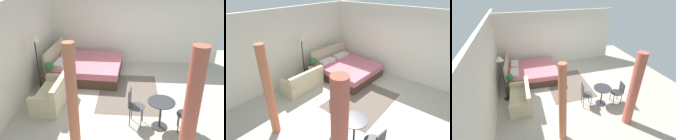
{
  "view_description": "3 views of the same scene",
  "coord_description": "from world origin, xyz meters",
  "views": [
    {
      "loc": [
        -6.16,
        0.11,
        3.69
      ],
      "look_at": [
        0.04,
        0.6,
        0.8
      ],
      "focal_mm": 39.14,
      "sensor_mm": 36.0,
      "label": 1
    },
    {
      "loc": [
        -4.04,
        -2.35,
        3.56
      ],
      "look_at": [
        -0.06,
        0.95,
        0.97
      ],
      "focal_mm": 28.26,
      "sensor_mm": 36.0,
      "label": 2
    },
    {
      "loc": [
        -5.46,
        2.04,
        3.98
      ],
      "look_at": [
        0.18,
        0.32,
        0.77
      ],
      "focal_mm": 25.76,
      "sensor_mm": 36.0,
      "label": 3
    }
  ],
  "objects": [
    {
      "name": "nightstand",
      "position": [
        0.36,
        2.52,
        0.24
      ],
      "size": [
        0.54,
        0.44,
        0.47
      ],
      "color": "brown",
      "rests_on": "ground"
    },
    {
      "name": "wall_back",
      "position": [
        0.0,
        3.09,
        1.39
      ],
      "size": [
        8.3,
        0.12,
        2.79
      ],
      "primitive_type": "cube",
      "color": "silver",
      "rests_on": "ground"
    },
    {
      "name": "potted_plant",
      "position": [
        0.26,
        2.49,
        0.71
      ],
      "size": [
        0.28,
        0.28,
        0.41
      ],
      "color": "#935B3D",
      "rests_on": "nightstand"
    },
    {
      "name": "curtain_right",
      "position": [
        -2.4,
        1.14,
        1.21
      ],
      "size": [
        0.21,
        0.21,
        2.41
      ],
      "color": "#D1704C",
      "rests_on": "ground"
    },
    {
      "name": "cafe_chair_near_couch",
      "position": [
        -1.46,
        -1.28,
        0.51
      ],
      "size": [
        0.47,
        0.47,
        0.84
      ],
      "color": "#2D2D33",
      "rests_on": "ground"
    },
    {
      "name": "floor_lamp",
      "position": [
        -0.07,
        2.69,
        1.46
      ],
      "size": [
        0.26,
        0.26,
        1.81
      ],
      "color": "black",
      "rests_on": "ground"
    },
    {
      "name": "area_rug",
      "position": [
        0.18,
        0.12,
        0.0
      ],
      "size": [
        2.33,
        1.73,
        0.01
      ],
      "primitive_type": "cube",
      "color": "#66564C",
      "rests_on": "ground"
    },
    {
      "name": "wall_right",
      "position": [
        2.65,
        0.0,
        1.39
      ],
      "size": [
        0.12,
        6.17,
        2.79
      ],
      "primitive_type": "cube",
      "color": "silver",
      "rests_on": "ground"
    },
    {
      "name": "curtain_left",
      "position": [
        -2.4,
        -1.02,
        1.21
      ],
      "size": [
        0.29,
        0.29,
        2.41
      ],
      "color": "#C15B47",
      "rests_on": "ground"
    },
    {
      "name": "couch",
      "position": [
        -0.58,
        2.16,
        0.27
      ],
      "size": [
        1.48,
        0.75,
        0.78
      ],
      "color": "beige",
      "rests_on": "ground"
    },
    {
      "name": "balcony_table",
      "position": [
        -1.37,
        -0.64,
        0.49
      ],
      "size": [
        0.63,
        0.63,
        0.7
      ],
      "color": "#2D2D33",
      "rests_on": "ground"
    },
    {
      "name": "bed",
      "position": [
        1.29,
        1.58,
        0.29
      ],
      "size": [
        2.14,
        2.32,
        1.06
      ],
      "color": "#473323",
      "rests_on": "ground"
    },
    {
      "name": "cafe_chair_near_window",
      "position": [
        -1.26,
        -0.0,
        0.56
      ],
      "size": [
        0.45,
        0.45,
        0.93
      ],
      "color": "#3F3F44",
      "rests_on": "ground"
    },
    {
      "name": "ground_plane",
      "position": [
        0.0,
        0.0,
        -0.01
      ],
      "size": [
        8.3,
        9.17,
        0.02
      ],
      "primitive_type": "cube",
      "color": "#B2A899"
    }
  ]
}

